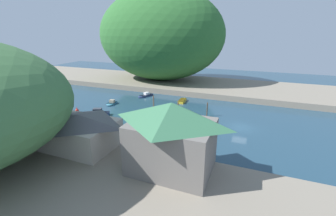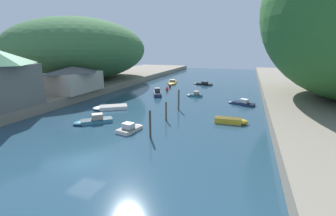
# 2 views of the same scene
# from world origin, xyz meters

# --- Properties ---
(water_surface) EXTENTS (130.00, 130.00, 0.00)m
(water_surface) POSITION_xyz_m (0.00, 30.00, 0.00)
(water_surface) COLOR #234256
(water_surface) RESTS_ON ground
(left_bank) EXTENTS (22.00, 120.00, 1.44)m
(left_bank) POSITION_xyz_m (-26.26, 30.00, 0.72)
(left_bank) COLOR gray
(left_bank) RESTS_ON ground
(right_bank) EXTENTS (22.00, 120.00, 1.44)m
(right_bank) POSITION_xyz_m (26.26, 30.00, 0.72)
(right_bank) COLOR gray
(right_bank) RESTS_ON ground
(hillside_left) EXTENTS (28.11, 39.35, 15.09)m
(hillside_left) POSITION_xyz_m (-27.36, 34.41, 8.99)
(hillside_left) COLOR #3D6B3D
(hillside_left) RESTS_ON left_bank
(boathouse_shed) EXTENTS (7.24, 10.02, 4.57)m
(boathouse_shed) POSITION_xyz_m (-18.05, 19.45, 3.79)
(boathouse_shed) COLOR #B2A899
(boathouse_shed) RESTS_ON left_bank
(boat_small_dinghy) EXTENTS (2.31, 3.66, 1.01)m
(boat_small_dinghy) POSITION_xyz_m (0.14, 7.89, 0.30)
(boat_small_dinghy) COLOR silver
(boat_small_dinghy) RESTS_ON water_surface
(boat_mid_channel) EXTENTS (4.16, 1.49, 0.65)m
(boat_mid_channel) POSITION_xyz_m (10.96, 14.50, 0.32)
(boat_mid_channel) COLOR gold
(boat_mid_channel) RESTS_ON water_surface
(boat_yellow_tender) EXTENTS (5.48, 4.67, 0.50)m
(boat_yellow_tender) POSITION_xyz_m (-7.66, 15.21, 0.25)
(boat_yellow_tender) COLOR white
(boat_yellow_tender) RESTS_ON water_surface
(boat_white_cruiser) EXTENTS (3.87, 6.10, 1.53)m
(boat_white_cruiser) POSITION_xyz_m (-4.91, 28.23, 0.47)
(boat_white_cruiser) COLOR navy
(boat_white_cruiser) RESTS_ON water_surface
(boat_cabin_cruiser) EXTENTS (3.47, 6.55, 0.94)m
(boat_cabin_cruiser) POSITION_xyz_m (-6.89, 43.85, 0.29)
(boat_cabin_cruiser) COLOR gold
(boat_cabin_cruiser) RESTS_ON water_surface
(boat_red_skiff) EXTENTS (3.17, 1.88, 1.02)m
(boat_red_skiff) POSITION_xyz_m (2.66, 29.36, 0.31)
(boat_red_skiff) COLOR teal
(boat_red_skiff) RESTS_ON water_surface
(boat_moored_right) EXTENTS (4.52, 4.31, 1.15)m
(boat_moored_right) POSITION_xyz_m (-5.65, 8.64, 0.34)
(boat_moored_right) COLOR teal
(boat_moored_right) RESTS_ON water_surface
(boat_far_upstream) EXTENTS (4.70, 2.96, 1.03)m
(boat_far_upstream) POSITION_xyz_m (11.64, 25.14, 0.31)
(boat_far_upstream) COLOR navy
(boat_far_upstream) RESTS_ON water_surface
(boat_far_right_bank) EXTENTS (5.36, 2.88, 0.93)m
(boat_far_right_bank) POSITION_xyz_m (1.31, 44.33, 0.28)
(boat_far_right_bank) COLOR black
(boat_far_right_bank) RESTS_ON water_surface
(mooring_post_nearest) EXTENTS (0.23, 0.23, 2.99)m
(mooring_post_nearest) POSITION_xyz_m (3.09, 6.83, 1.50)
(mooring_post_nearest) COLOR #4C3D2D
(mooring_post_nearest) RESTS_ON water_surface
(mooring_post_second) EXTENTS (0.23, 0.23, 2.53)m
(mooring_post_second) POSITION_xyz_m (2.68, 12.84, 1.27)
(mooring_post_second) COLOR brown
(mooring_post_second) RESTS_ON water_surface
(mooring_post_middle) EXTENTS (0.28, 0.28, 3.20)m
(mooring_post_middle) POSITION_xyz_m (2.68, 18.42, 1.61)
(mooring_post_middle) COLOR brown
(mooring_post_middle) RESTS_ON water_surface
(channel_buoy_near) EXTENTS (0.70, 0.70, 1.05)m
(channel_buoy_near) POSITION_xyz_m (-4.50, 33.02, 0.41)
(channel_buoy_near) COLOR red
(channel_buoy_near) RESTS_ON water_surface
(channel_buoy_far) EXTENTS (0.64, 0.64, 0.96)m
(channel_buoy_far) POSITION_xyz_m (-5.22, 37.16, 0.37)
(channel_buoy_far) COLOR red
(channel_buoy_far) RESTS_ON water_surface
(person_on_quay) EXTENTS (0.27, 0.41, 1.69)m
(person_on_quay) POSITION_xyz_m (-16.11, 15.75, 2.42)
(person_on_quay) COLOR #282D3D
(person_on_quay) RESTS_ON left_bank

